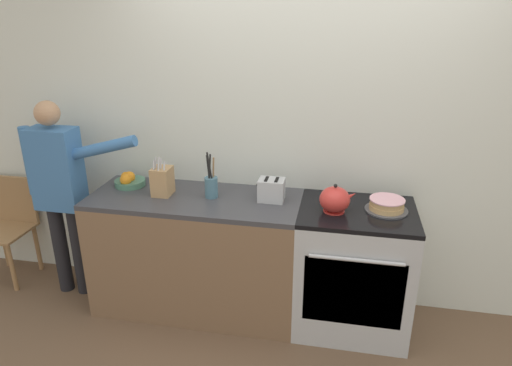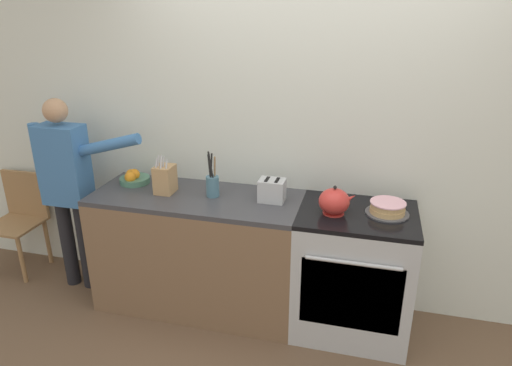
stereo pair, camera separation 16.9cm
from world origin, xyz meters
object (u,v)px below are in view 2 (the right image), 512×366
(stove_range, at_px, (353,272))
(person_baker, at_px, (68,181))
(tea_kettle, at_px, (334,202))
(layer_cake, at_px, (388,208))
(fruit_bowl, at_px, (134,178))
(knife_block, at_px, (165,179))
(utensil_crock, at_px, (213,185))
(toaster, at_px, (272,190))
(dining_chair, at_px, (21,215))

(stove_range, xyz_separation_m, person_baker, (-2.16, -0.01, 0.46))
(stove_range, height_order, tea_kettle, tea_kettle)
(stove_range, bearing_deg, person_baker, -179.83)
(stove_range, relative_size, person_baker, 0.58)
(layer_cake, bearing_deg, fruit_bowl, 177.33)
(fruit_bowl, bearing_deg, stove_range, -3.85)
(tea_kettle, bearing_deg, knife_block, 177.27)
(utensil_crock, xyz_separation_m, person_baker, (-1.15, -0.03, -0.07))
(tea_kettle, distance_m, person_baker, 2.00)
(layer_cake, relative_size, toaster, 1.45)
(fruit_bowl, distance_m, person_baker, 0.51)
(layer_cake, distance_m, dining_chair, 3.01)
(utensil_crock, xyz_separation_m, fruit_bowl, (-0.66, 0.09, -0.04))
(toaster, height_order, person_baker, person_baker)
(fruit_bowl, bearing_deg, dining_chair, 178.45)
(stove_range, height_order, layer_cake, layer_cake)
(stove_range, xyz_separation_m, toaster, (-0.58, 0.05, 0.52))
(person_baker, bearing_deg, toaster, 10.71)
(knife_block, distance_m, toaster, 0.77)
(utensil_crock, xyz_separation_m, toaster, (0.42, 0.02, -0.01))
(stove_range, distance_m, utensil_crock, 1.14)
(utensil_crock, height_order, fruit_bowl, utensil_crock)
(utensil_crock, height_order, person_baker, person_baker)
(utensil_crock, bearing_deg, toaster, 3.30)
(tea_kettle, bearing_deg, person_baker, 178.72)
(person_baker, bearing_deg, layer_cake, 9.49)
(toaster, relative_size, dining_chair, 0.23)
(fruit_bowl, xyz_separation_m, toaster, (1.08, -0.06, 0.03))
(person_baker, bearing_deg, utensil_crock, 10.24)
(stove_range, relative_size, utensil_crock, 2.68)
(layer_cake, distance_m, tea_kettle, 0.34)
(knife_block, bearing_deg, dining_chair, 174.60)
(knife_block, xyz_separation_m, utensil_crock, (0.35, 0.02, -0.02))
(layer_cake, relative_size, tea_kettle, 1.15)
(dining_chair, bearing_deg, layer_cake, 13.03)
(person_baker, xyz_separation_m, dining_chair, (-0.64, 0.15, -0.43))
(knife_block, height_order, toaster, knife_block)
(toaster, bearing_deg, tea_kettle, -13.02)
(fruit_bowl, relative_size, person_baker, 0.15)
(utensil_crock, bearing_deg, fruit_bowl, 172.47)
(utensil_crock, distance_m, person_baker, 1.15)
(knife_block, height_order, dining_chair, knife_block)
(layer_cake, xyz_separation_m, fruit_bowl, (-1.85, 0.09, 0.00))
(toaster, bearing_deg, stove_range, -4.77)
(stove_range, bearing_deg, tea_kettle, -161.58)
(layer_cake, relative_size, knife_block, 0.96)
(tea_kettle, distance_m, fruit_bowl, 1.52)
(tea_kettle, relative_size, toaster, 1.27)
(tea_kettle, distance_m, toaster, 0.44)
(knife_block, xyz_separation_m, person_baker, (-0.80, -0.01, -0.09))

